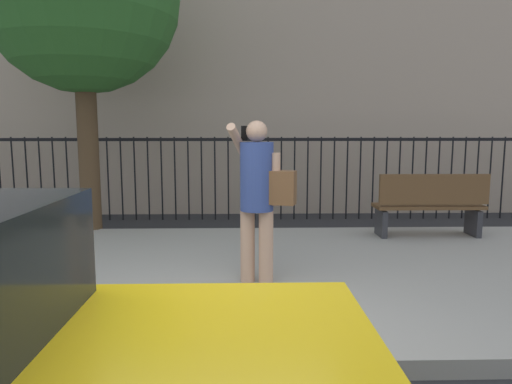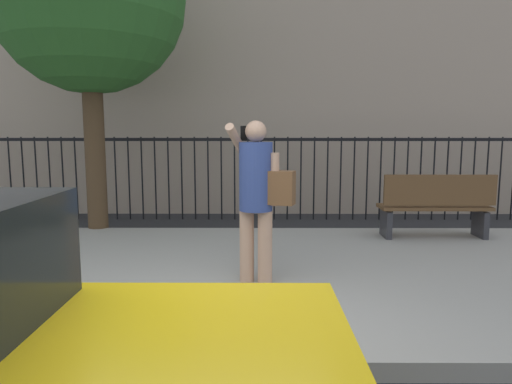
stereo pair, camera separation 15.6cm
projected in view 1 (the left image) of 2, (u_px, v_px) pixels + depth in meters
The scene contains 5 objects.
ground_plane at pixel (182, 384), 3.20m from camera, with size 60.00×60.00×0.00m, color #28282B.
sidewalk at pixel (207, 275), 5.37m from camera, with size 28.00×4.40×0.15m, color #9E9B93.
iron_fence at pixel (222, 167), 8.91m from camera, with size 12.03×0.04×1.60m.
pedestrian_on_phone at pixel (259, 190), 4.74m from camera, with size 0.71×0.52×1.68m.
street_bench at pixel (430, 204), 6.86m from camera, with size 1.60×0.45×0.95m.
Camera 1 is at (0.43, -3.00, 1.74)m, focal length 32.61 mm.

